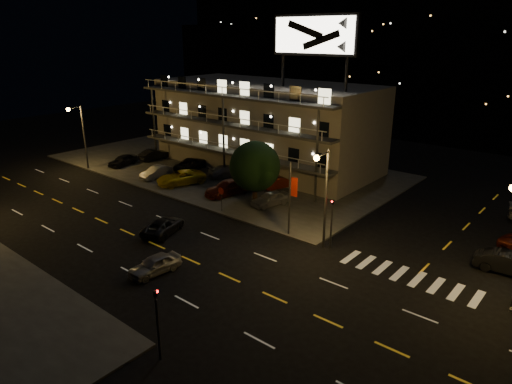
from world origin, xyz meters
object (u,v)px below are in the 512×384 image
Objects in this scene: lot_car_7 at (228,171)px; side_car_0 at (509,263)px; road_car_west at (163,226)px; lot_car_2 at (181,178)px; road_car_east at (155,265)px; tree at (255,168)px; lot_car_4 at (270,198)px.

lot_car_7 is 1.04× the size of side_car_0.
side_car_0 is 1.01× the size of road_car_west.
lot_car_7 reaches higher than road_car_west.
side_car_0 is 26.77m from road_car_west.
road_car_east is at bearing -25.71° from lot_car_2.
tree is 15.42m from road_car_east.
lot_car_7 is at bearing -85.32° from road_car_west.
road_car_west is (-3.11, -10.80, -0.21)m from lot_car_4.
lot_car_7 reaches higher than side_car_0.
road_car_east is (1.89, -15.65, -0.18)m from lot_car_4.
tree is at bearing 106.81° from road_car_east.
lot_car_4 reaches higher than road_car_west.
tree is 10.59m from road_car_west.
side_car_0 is at bearing 16.18° from lot_car_4.
lot_car_7 is 1.23× the size of road_car_east.
tree is at bearing -128.59° from lot_car_4.
lot_car_2 is 1.20× the size of road_car_west.
road_car_east is at bearing 116.96° from road_car_west.
tree is 1.39× the size of side_car_0.
tree is at bearing 173.27° from lot_car_7.
tree is 22.69m from side_car_0.
lot_car_2 is 1.18× the size of side_car_0.
lot_car_7 is 1.05× the size of road_car_west.
side_car_0 is (21.18, 0.46, -0.08)m from lot_car_4.
lot_car_4 is at bearing 85.37° from side_car_0.
lot_car_4 is 1.04× the size of road_car_east.
tree is 10.99m from lot_car_2.
lot_car_4 is 11.24m from road_car_west.
lot_car_2 is at bearing -178.55° from tree.
lot_car_7 is at bearing 171.22° from lot_car_4.
lot_car_4 is 21.19m from side_car_0.
lot_car_2 is 12.97m from road_car_west.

